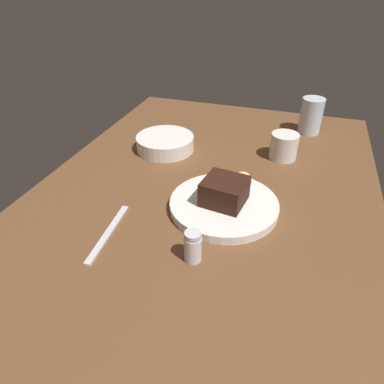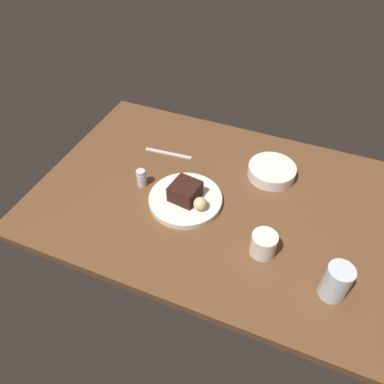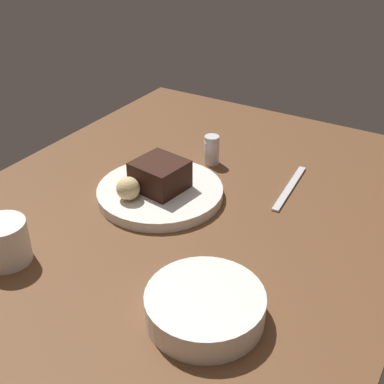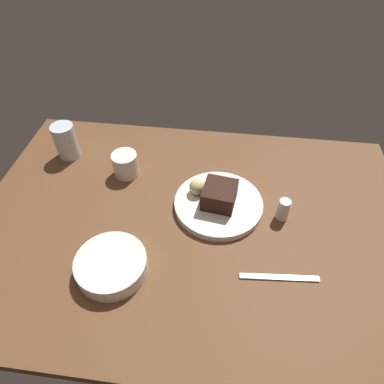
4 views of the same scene
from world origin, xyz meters
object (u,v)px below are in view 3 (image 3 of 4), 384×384
(bread_roll, at_px, (128,188))
(butter_knife, at_px, (290,188))
(coffee_cup, at_px, (5,242))
(chocolate_cake_slice, at_px, (160,175))
(side_bowl, at_px, (205,306))
(dessert_plate, at_px, (160,192))
(salt_shaker, at_px, (212,150))

(bread_roll, relative_size, butter_knife, 0.24)
(bread_roll, height_order, coffee_cup, coffee_cup)
(chocolate_cake_slice, bearing_deg, butter_knife, -52.56)
(bread_roll, xyz_separation_m, coffee_cup, (-0.23, 0.07, -0.01))
(bread_roll, distance_m, side_bowl, 0.32)
(chocolate_cake_slice, height_order, side_bowl, chocolate_cake_slice)
(side_bowl, bearing_deg, dessert_plate, 45.06)
(side_bowl, distance_m, coffee_cup, 0.35)
(dessert_plate, bearing_deg, side_bowl, -134.94)
(bread_roll, height_order, side_bowl, bread_roll)
(chocolate_cake_slice, distance_m, coffee_cup, 0.31)
(salt_shaker, bearing_deg, bread_roll, 169.11)
(dessert_plate, distance_m, butter_knife, 0.27)
(salt_shaker, relative_size, butter_knife, 0.35)
(chocolate_cake_slice, xyz_separation_m, butter_knife, (0.16, -0.21, -0.05))
(dessert_plate, height_order, salt_shaker, salt_shaker)
(salt_shaker, bearing_deg, side_bowl, -151.93)
(butter_knife, bearing_deg, coffee_cup, 140.94)
(dessert_plate, xyz_separation_m, coffee_cup, (-0.29, 0.10, 0.03))
(coffee_cup, relative_size, butter_knife, 0.41)
(butter_knife, bearing_deg, salt_shaker, 81.04)
(side_bowl, bearing_deg, chocolate_cake_slice, 44.90)
(dessert_plate, height_order, side_bowl, side_bowl)
(chocolate_cake_slice, distance_m, butter_knife, 0.27)
(bread_roll, distance_m, coffee_cup, 0.24)
(dessert_plate, distance_m, coffee_cup, 0.31)
(chocolate_cake_slice, relative_size, butter_knife, 0.49)
(coffee_cup, bearing_deg, side_bowl, -80.84)
(bread_roll, bearing_deg, butter_knife, -46.54)
(chocolate_cake_slice, height_order, coffee_cup, chocolate_cake_slice)
(dessert_plate, relative_size, coffee_cup, 3.22)
(bread_roll, height_order, salt_shaker, same)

